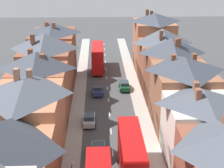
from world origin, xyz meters
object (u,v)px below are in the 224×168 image
object	(u,v)px
double_decker_bus_lead	(97,57)
car_parked_left_a	(98,90)
double_decker_bus_far_approaching	(131,156)
car_parked_right_a	(89,119)
car_near_silver	(124,85)
car_near_blue	(98,150)

from	to	relation	value
double_decker_bus_lead	car_parked_left_a	size ratio (longest dim) A/B	2.45
double_decker_bus_lead	double_decker_bus_far_approaching	bearing A→B (deg)	-85.04
car_parked_left_a	car_parked_right_a	size ratio (longest dim) A/B	1.05
car_parked_left_a	double_decker_bus_lead	bearing A→B (deg)	90.04
double_decker_bus_lead	car_parked_right_a	size ratio (longest dim) A/B	2.58
car_near_silver	car_parked_left_a	size ratio (longest dim) A/B	1.00
car_near_blue	car_parked_right_a	xyz separation A→B (m)	(-1.30, 9.09, 0.03)
car_near_silver	double_decker_bus_far_approaching	bearing A→B (deg)	-92.61
double_decker_bus_lead	car_near_silver	xyz separation A→B (m)	(4.91, -12.73, -1.98)
double_decker_bus_far_approaching	double_decker_bus_lead	bearing A→B (deg)	94.96
car_parked_left_a	car_parked_right_a	world-z (taller)	car_parked_left_a
car_near_silver	car_parked_right_a	distance (m)	15.79
car_near_silver	car_parked_left_a	distance (m)	5.31
double_decker_bus_far_approaching	car_near_blue	size ratio (longest dim) A/B	2.58
double_decker_bus_lead	car_parked_right_a	distance (m)	27.36
double_decker_bus_far_approaching	car_parked_left_a	bearing A→B (deg)	97.66
double_decker_bus_lead	car_near_silver	size ratio (longest dim) A/B	2.45
car_near_silver	car_parked_left_a	bearing A→B (deg)	-157.31
car_near_silver	car_near_blue	bearing A→B (deg)	-101.73
car_near_silver	double_decker_bus_lead	bearing A→B (deg)	111.08
car_parked_left_a	car_near_blue	bearing A→B (deg)	-90.00
double_decker_bus_lead	car_parked_left_a	distance (m)	14.91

